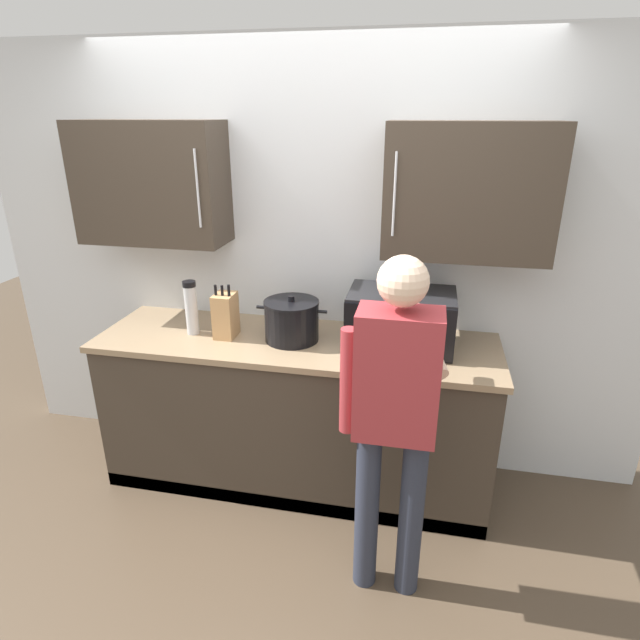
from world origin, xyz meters
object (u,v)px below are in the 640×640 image
(thermos_flask, at_px, (191,307))
(person_figure, at_px, (394,408))
(knife_block, at_px, (226,315))
(microwave_oven, at_px, (396,319))
(stock_pot, at_px, (292,320))

(thermos_flask, height_order, person_figure, person_figure)
(knife_block, distance_m, person_figure, 1.19)
(knife_block, bearing_deg, person_figure, -33.39)
(microwave_oven, height_order, stock_pot, microwave_oven)
(knife_block, height_order, person_figure, person_figure)
(microwave_oven, xyz_separation_m, stock_pot, (-0.57, -0.04, -0.04))
(microwave_oven, height_order, person_figure, person_figure)
(knife_block, xyz_separation_m, person_figure, (0.99, -0.66, -0.09))
(person_figure, bearing_deg, knife_block, 146.61)
(thermos_flask, relative_size, stock_pot, 0.79)
(knife_block, bearing_deg, stock_pot, 4.21)
(microwave_oven, height_order, knife_block, knife_block)
(knife_block, height_order, stock_pot, knife_block)
(knife_block, distance_m, stock_pot, 0.38)
(microwave_oven, xyz_separation_m, person_figure, (0.05, -0.72, -0.11))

